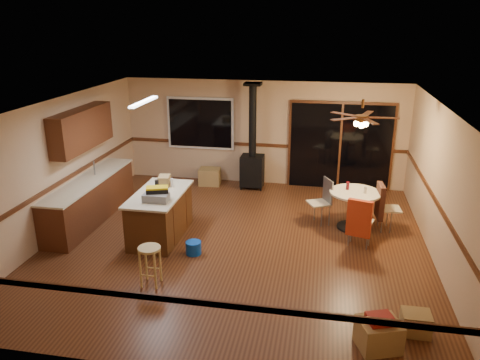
% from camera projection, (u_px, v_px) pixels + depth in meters
% --- Properties ---
extents(floor, '(7.00, 7.00, 0.00)m').
position_uv_depth(floor, '(237.00, 242.00, 8.84)').
color(floor, '#4F2915').
rests_on(floor, ground).
extents(ceiling, '(7.00, 7.00, 0.00)m').
position_uv_depth(ceiling, '(237.00, 106.00, 7.99)').
color(ceiling, silver).
rests_on(ceiling, ground).
extents(wall_back, '(7.00, 0.00, 7.00)m').
position_uv_depth(wall_back, '(263.00, 133.00, 11.67)').
color(wall_back, tan).
rests_on(wall_back, ground).
extents(wall_front, '(7.00, 0.00, 7.00)m').
position_uv_depth(wall_front, '(178.00, 278.00, 5.16)').
color(wall_front, tan).
rests_on(wall_front, ground).
extents(wall_left, '(0.00, 7.00, 7.00)m').
position_uv_depth(wall_left, '(59.00, 167.00, 9.01)').
color(wall_left, tan).
rests_on(wall_left, ground).
extents(wall_right, '(0.00, 7.00, 7.00)m').
position_uv_depth(wall_right, '(442.00, 190.00, 7.82)').
color(wall_right, tan).
rests_on(wall_right, ground).
extents(chair_rail, '(7.00, 7.00, 0.08)m').
position_uv_depth(chair_rail, '(237.00, 193.00, 8.51)').
color(chair_rail, '#4B2512').
rests_on(chair_rail, ground).
extents(window, '(1.72, 0.10, 1.32)m').
position_uv_depth(window, '(200.00, 123.00, 11.83)').
color(window, black).
rests_on(window, ground).
extents(sliding_door, '(2.52, 0.10, 2.10)m').
position_uv_depth(sliding_door, '(340.00, 147.00, 11.38)').
color(sliding_door, black).
rests_on(sliding_door, ground).
extents(lower_cabinets, '(0.60, 3.00, 0.86)m').
position_uv_depth(lower_cabinets, '(91.00, 201.00, 9.71)').
color(lower_cabinets, '#522814').
rests_on(lower_cabinets, ground).
extents(countertop, '(0.64, 3.04, 0.04)m').
position_uv_depth(countertop, '(88.00, 180.00, 9.57)').
color(countertop, beige).
rests_on(countertop, lower_cabinets).
extents(upper_cabinets, '(0.35, 2.00, 0.80)m').
position_uv_depth(upper_cabinets, '(82.00, 129.00, 9.44)').
color(upper_cabinets, '#522814').
rests_on(upper_cabinets, ground).
extents(kitchen_island, '(0.88, 1.68, 0.90)m').
position_uv_depth(kitchen_island, '(160.00, 215.00, 8.95)').
color(kitchen_island, '#4A2912').
rests_on(kitchen_island, ground).
extents(wood_stove, '(0.55, 0.50, 2.52)m').
position_uv_depth(wood_stove, '(252.00, 160.00, 11.47)').
color(wood_stove, black).
rests_on(wood_stove, ground).
extents(ceiling_fan, '(0.24, 0.24, 0.55)m').
position_uv_depth(ceiling_fan, '(362.00, 120.00, 8.74)').
color(ceiling_fan, brown).
rests_on(ceiling_fan, ceiling).
extents(fluorescent_strip, '(0.10, 1.20, 0.04)m').
position_uv_depth(fluorescent_strip, '(144.00, 102.00, 8.59)').
color(fluorescent_strip, white).
rests_on(fluorescent_strip, ceiling).
extents(toolbox_grey, '(0.46, 0.26, 0.14)m').
position_uv_depth(toolbox_grey, '(156.00, 198.00, 8.37)').
color(toolbox_grey, slate).
rests_on(toolbox_grey, kitchen_island).
extents(toolbox_black, '(0.44, 0.32, 0.22)m').
position_uv_depth(toolbox_black, '(157.00, 194.00, 8.44)').
color(toolbox_black, black).
rests_on(toolbox_black, kitchen_island).
extents(toolbox_yellow_lid, '(0.44, 0.32, 0.03)m').
position_uv_depth(toolbox_yellow_lid, '(157.00, 188.00, 8.40)').
color(toolbox_yellow_lid, gold).
rests_on(toolbox_yellow_lid, toolbox_black).
extents(box_on_island, '(0.26, 0.32, 0.20)m').
position_uv_depth(box_on_island, '(164.00, 181.00, 9.17)').
color(box_on_island, olive).
rests_on(box_on_island, kitchen_island).
extents(bottle_dark, '(0.08, 0.08, 0.25)m').
position_uv_depth(bottle_dark, '(157.00, 186.00, 8.77)').
color(bottle_dark, black).
rests_on(bottle_dark, kitchen_island).
extents(bottle_pink, '(0.08, 0.08, 0.22)m').
position_uv_depth(bottle_pink, '(163.00, 191.00, 8.57)').
color(bottle_pink, '#D84C8C').
rests_on(bottle_pink, kitchen_island).
extents(bottle_white, '(0.05, 0.05, 0.16)m').
position_uv_depth(bottle_white, '(172.00, 183.00, 9.11)').
color(bottle_white, white).
rests_on(bottle_white, kitchen_island).
extents(bar_stool, '(0.39, 0.39, 0.65)m').
position_uv_depth(bar_stool, '(150.00, 266.00, 7.35)').
color(bar_stool, tan).
rests_on(bar_stool, floor).
extents(blue_bucket, '(0.34, 0.34, 0.23)m').
position_uv_depth(blue_bucket, '(193.00, 248.00, 8.38)').
color(blue_bucket, '#0D47BC').
rests_on(blue_bucket, floor).
extents(dining_table, '(1.00, 1.00, 0.78)m').
position_uv_depth(dining_table, '(354.00, 203.00, 9.29)').
color(dining_table, black).
rests_on(dining_table, ground).
extents(glass_red, '(0.06, 0.06, 0.16)m').
position_uv_depth(glass_red, '(348.00, 186.00, 9.30)').
color(glass_red, '#590C14').
rests_on(glass_red, dining_table).
extents(glass_cream, '(0.07, 0.07, 0.14)m').
position_uv_depth(glass_cream, '(365.00, 190.00, 9.11)').
color(glass_cream, beige).
rests_on(glass_cream, dining_table).
extents(chair_left, '(0.54, 0.54, 0.51)m').
position_uv_depth(chair_left, '(324.00, 196.00, 9.51)').
color(chair_left, '#B9AB89').
rests_on(chair_left, ground).
extents(chair_near, '(0.54, 0.56, 0.70)m').
position_uv_depth(chair_near, '(359.00, 218.00, 8.45)').
color(chair_near, '#B9AB89').
rests_on(chair_near, ground).
extents(chair_right, '(0.49, 0.46, 0.70)m').
position_uv_depth(chair_right, '(381.00, 201.00, 9.21)').
color(chair_right, '#B9AB89').
rests_on(chair_right, ground).
extents(box_under_window, '(0.56, 0.46, 0.42)m').
position_uv_depth(box_under_window, '(210.00, 177.00, 11.87)').
color(box_under_window, olive).
rests_on(box_under_window, floor).
extents(box_corner_a, '(0.62, 0.57, 0.39)m').
position_uv_depth(box_corner_a, '(379.00, 335.00, 5.96)').
color(box_corner_a, olive).
rests_on(box_corner_a, floor).
extents(box_corner_b, '(0.38, 0.32, 0.31)m').
position_uv_depth(box_corner_b, '(416.00, 323.00, 6.25)').
color(box_corner_b, olive).
rests_on(box_corner_b, floor).
extents(box_small_red, '(0.39, 0.35, 0.08)m').
position_uv_depth(box_small_red, '(380.00, 319.00, 5.88)').
color(box_small_red, maroon).
rests_on(box_small_red, box_corner_a).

